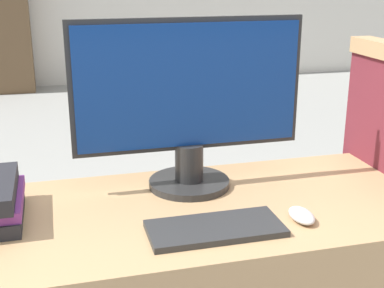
{
  "coord_description": "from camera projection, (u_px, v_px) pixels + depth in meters",
  "views": [
    {
      "loc": [
        -0.28,
        -0.96,
        1.36
      ],
      "look_at": [
        0.04,
        0.26,
        0.95
      ],
      "focal_mm": 50.0,
      "sensor_mm": 36.0,
      "label": 1
    }
  ],
  "objects": [
    {
      "name": "monitor",
      "position": [
        189.0,
        102.0,
        1.48
      ],
      "size": [
        0.65,
        0.23,
        0.48
      ],
      "color": "#282828",
      "rests_on": "desk"
    },
    {
      "name": "keyboard",
      "position": [
        215.0,
        228.0,
        1.28
      ],
      "size": [
        0.33,
        0.15,
        0.02
      ],
      "color": "#2D2D2D",
      "rests_on": "desk"
    },
    {
      "name": "mouse",
      "position": [
        302.0,
        215.0,
        1.34
      ],
      "size": [
        0.06,
        0.1,
        0.03
      ],
      "color": "silver",
      "rests_on": "desk"
    }
  ]
}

